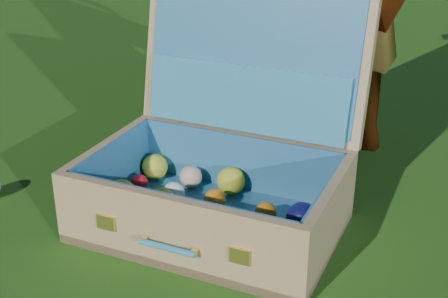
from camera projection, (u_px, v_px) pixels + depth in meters
ground at (157, 233)px, 1.64m from camera, size 60.00×60.00×0.00m
suitcase at (224, 154)px, 1.67m from camera, size 0.67×0.61×0.62m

